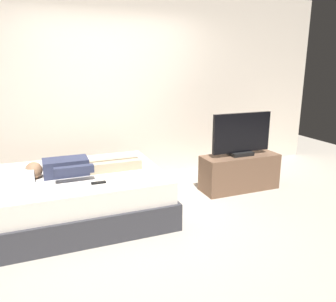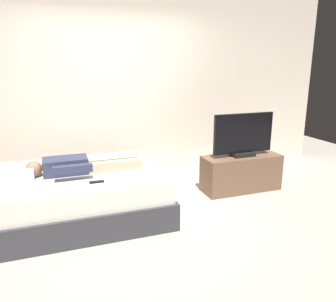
{
  "view_description": "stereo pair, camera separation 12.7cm",
  "coord_description": "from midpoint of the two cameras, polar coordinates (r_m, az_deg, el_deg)",
  "views": [
    {
      "loc": [
        -1.07,
        -3.34,
        1.74
      ],
      "look_at": [
        0.4,
        0.33,
        0.69
      ],
      "focal_mm": 35.53,
      "sensor_mm": 36.0,
      "label": 1
    },
    {
      "loc": [
        -0.95,
        -3.38,
        1.74
      ],
      "look_at": [
        0.4,
        0.33,
        0.69
      ],
      "focal_mm": 35.53,
      "sensor_mm": 36.0,
      "label": 2
    }
  ],
  "objects": [
    {
      "name": "pillow",
      "position": [
        3.88,
        -24.61,
        -3.59
      ],
      "size": [
        0.48,
        0.34,
        0.12
      ],
      "primitive_type": "cube",
      "color": "white",
      "rests_on": "bed"
    },
    {
      "name": "ground_plane",
      "position": [
        3.92,
        -2.98,
        -11.52
      ],
      "size": [
        10.0,
        10.0,
        0.0
      ],
      "primitive_type": "plane",
      "color": "#ADA393"
    },
    {
      "name": "person",
      "position": [
        3.86,
        -14.34,
        -2.46
      ],
      "size": [
        1.26,
        0.46,
        0.18
      ],
      "color": "#2D334C",
      "rests_on": "bed"
    },
    {
      "name": "tv_stand",
      "position": [
        4.78,
        13.15,
        -3.69
      ],
      "size": [
        1.1,
        0.4,
        0.5
      ],
      "primitive_type": "cube",
      "color": "brown",
      "rests_on": "ground"
    },
    {
      "name": "bed",
      "position": [
        3.99,
        -14.46,
        -7.35
      ],
      "size": [
        1.97,
        1.48,
        0.54
      ],
      "color": "#333338",
      "rests_on": "ground"
    },
    {
      "name": "back_wall",
      "position": [
        5.17,
        -4.19,
        11.05
      ],
      "size": [
        6.4,
        0.1,
        2.8
      ],
      "primitive_type": "cube",
      "color": "beige",
      "rests_on": "ground"
    },
    {
      "name": "tv",
      "position": [
        4.64,
        13.54,
        2.58
      ],
      "size": [
        0.88,
        0.2,
        0.59
      ],
      "color": "black",
      "rests_on": "tv_stand"
    },
    {
      "name": "remote",
      "position": [
        3.51,
        -11.11,
        -5.22
      ],
      "size": [
        0.15,
        0.04,
        0.02
      ],
      "primitive_type": "cube",
      "color": "black",
      "rests_on": "bed"
    }
  ]
}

